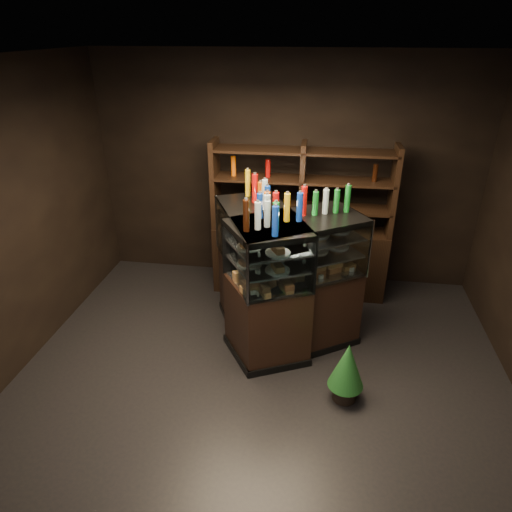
# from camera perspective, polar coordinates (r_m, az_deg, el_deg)

# --- Properties ---
(ground) EXTENTS (5.00, 5.00, 0.00)m
(ground) POSITION_cam_1_polar(r_m,az_deg,el_deg) (4.65, 0.25, -16.93)
(ground) COLOR black
(ground) RESTS_ON ground
(room_shell) EXTENTS (5.02, 5.02, 3.01)m
(room_shell) POSITION_cam_1_polar(r_m,az_deg,el_deg) (3.59, 0.32, 6.07)
(room_shell) COLOR black
(room_shell) RESTS_ON ground
(display_case) EXTENTS (1.74, 1.55, 1.52)m
(display_case) POSITION_cam_1_polar(r_m,az_deg,el_deg) (5.06, 2.63, -5.63)
(display_case) COLOR black
(display_case) RESTS_ON ground
(food_display) EXTENTS (1.31, 1.23, 0.46)m
(food_display) POSITION_cam_1_polar(r_m,az_deg,el_deg) (4.74, 2.77, 0.89)
(food_display) COLOR #AF6B3F
(food_display) RESTS_ON display_case
(bottles_top) EXTENTS (1.14, 1.09, 0.30)m
(bottles_top) POSITION_cam_1_polar(r_m,az_deg,el_deg) (4.55, 2.94, 6.64)
(bottles_top) COLOR black
(bottles_top) RESTS_ON display_case
(potted_conifer) EXTENTS (0.34, 0.34, 0.72)m
(potted_conifer) POSITION_cam_1_polar(r_m,az_deg,el_deg) (4.42, 11.36, -13.16)
(potted_conifer) COLOR black
(potted_conifer) RESTS_ON ground
(back_shelving) EXTENTS (2.24, 0.44, 2.00)m
(back_shelving) POSITION_cam_1_polar(r_m,az_deg,el_deg) (5.98, 5.42, 0.84)
(back_shelving) COLOR black
(back_shelving) RESTS_ON ground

